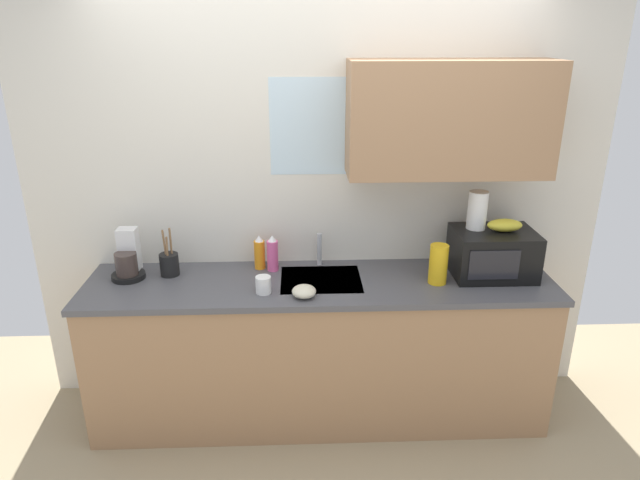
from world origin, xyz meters
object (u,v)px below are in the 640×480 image
at_px(microwave, 493,253).
at_px(banana_bunch, 505,225).
at_px(dish_soap_bottle_pink, 273,254).
at_px(dish_soap_bottle_orange, 260,253).
at_px(coffee_maker, 128,260).
at_px(utensil_crock, 169,264).
at_px(paper_towel_roll, 477,210).
at_px(cereal_canister, 438,264).
at_px(small_bowl, 304,291).
at_px(mug_white, 263,285).

bearing_deg(microwave, banana_bunch, 1.77).
bearing_deg(dish_soap_bottle_pink, dish_soap_bottle_orange, 157.66).
relative_size(microwave, dish_soap_bottle_orange, 2.21).
xyz_separation_m(coffee_maker, utensil_crock, (0.23, 0.01, -0.03)).
bearing_deg(dish_soap_bottle_orange, dish_soap_bottle_pink, -22.34).
xyz_separation_m(paper_towel_roll, cereal_canister, (-0.24, -0.15, -0.27)).
relative_size(paper_towel_roll, small_bowl, 1.69).
relative_size(mug_white, utensil_crock, 0.33).
relative_size(dish_soap_bottle_pink, utensil_crock, 0.76).
distance_m(paper_towel_roll, dish_soap_bottle_pink, 1.21).
distance_m(microwave, mug_white, 1.33).
xyz_separation_m(dish_soap_bottle_orange, cereal_canister, (1.02, -0.25, 0.02)).
relative_size(banana_bunch, coffee_maker, 0.71).
bearing_deg(microwave, paper_towel_roll, 152.62).
bearing_deg(small_bowl, utensil_crock, 157.67).
height_order(dish_soap_bottle_orange, utensil_crock, utensil_crock).
xyz_separation_m(banana_bunch, coffee_maker, (-2.16, 0.06, -0.20)).
height_order(paper_towel_roll, small_bowl, paper_towel_roll).
relative_size(banana_bunch, dish_soap_bottle_pink, 0.91).
bearing_deg(banana_bunch, paper_towel_roll, 161.57).
bearing_deg(banana_bunch, cereal_canister, -165.62).
height_order(paper_towel_roll, mug_white, paper_towel_roll).
relative_size(paper_towel_roll, coffee_maker, 0.79).
xyz_separation_m(coffee_maker, dish_soap_bottle_orange, (0.75, 0.09, -0.01)).
distance_m(paper_towel_roll, mug_white, 1.28).
relative_size(paper_towel_roll, utensil_crock, 0.76).
distance_m(dish_soap_bottle_orange, mug_white, 0.34).
distance_m(banana_bunch, mug_white, 1.40).
relative_size(banana_bunch, utensil_crock, 0.69).
height_order(cereal_canister, small_bowl, cereal_canister).
height_order(microwave, paper_towel_roll, paper_towel_roll).
xyz_separation_m(microwave, dish_soap_bottle_orange, (-1.36, 0.15, -0.04)).
bearing_deg(mug_white, dish_soap_bottle_orange, 96.58).
relative_size(coffee_maker, utensil_crock, 0.97).
bearing_deg(small_bowl, mug_white, 164.74).
relative_size(cereal_canister, small_bowl, 1.75).
distance_m(banana_bunch, dish_soap_bottle_orange, 1.43).
bearing_deg(cereal_canister, microwave, 16.17).
distance_m(microwave, utensil_crock, 1.88).
distance_m(banana_bunch, coffee_maker, 2.17).
relative_size(banana_bunch, dish_soap_bottle_orange, 0.96).
distance_m(dish_soap_bottle_pink, cereal_canister, 0.96).
bearing_deg(microwave, utensil_crock, 177.82).
bearing_deg(mug_white, small_bowl, -15.26).
height_order(banana_bunch, small_bowl, banana_bunch).
bearing_deg(dish_soap_bottle_pink, paper_towel_roll, -3.08).
height_order(dish_soap_bottle_orange, small_bowl, dish_soap_bottle_orange).
bearing_deg(utensil_crock, dish_soap_bottle_orange, 8.31).
xyz_separation_m(banana_bunch, paper_towel_roll, (-0.15, 0.05, 0.08)).
bearing_deg(banana_bunch, utensil_crock, 177.92).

